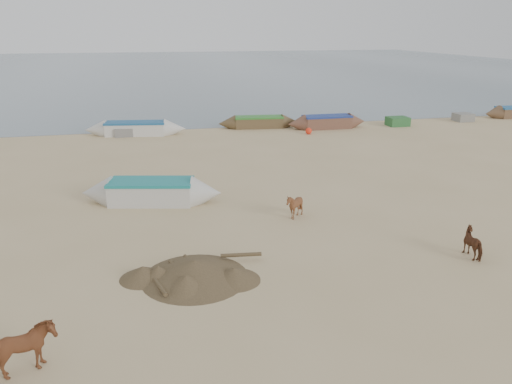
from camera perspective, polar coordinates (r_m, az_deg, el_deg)
ground at (r=15.73m, az=3.40°, el=-7.93°), size 140.00×140.00×0.00m
sea at (r=95.83m, az=-11.16°, el=13.82°), size 160.00×160.00×0.00m
cow_adult at (r=11.88m, az=-25.19°, el=-16.07°), size 1.51×1.11×1.16m
calf_front at (r=19.01m, az=4.43°, el=-1.58°), size 0.92×0.82×1.00m
calf_right at (r=17.32m, az=23.80°, el=-5.36°), size 1.06×1.13×0.91m
near_canoe at (r=21.07m, az=-11.86°, el=0.03°), size 5.95×2.71×0.97m
debris_pile at (r=14.75m, az=-7.02°, el=-8.73°), size 3.65×3.65×0.56m
waterline_canoes at (r=34.93m, az=-7.81°, el=7.39°), size 58.47×2.93×0.94m
beach_clutter at (r=34.68m, az=0.21°, el=7.25°), size 42.02×3.93×0.64m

